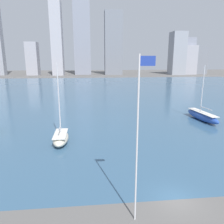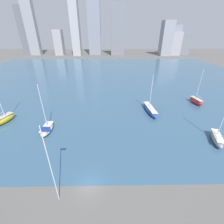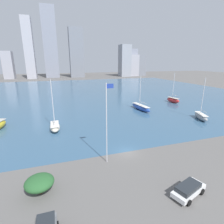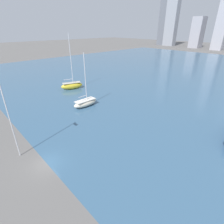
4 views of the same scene
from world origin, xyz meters
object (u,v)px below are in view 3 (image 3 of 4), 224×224
sailboat_blue (141,107)px  sailboat_cream (55,126)px  parked_wagon_white (188,189)px  flag_pole (107,122)px  sailboat_red (173,100)px  sailboat_gray (201,116)px

sailboat_blue → sailboat_cream: bearing=-166.7°
sailboat_blue → parked_wagon_white: (-13.15, -39.24, -0.10)m
flag_pole → parked_wagon_white: 14.64m
sailboat_red → sailboat_blue: bearing=-171.2°
flag_pole → sailboat_gray: (33.03, 13.45, -6.27)m
sailboat_cream → parked_wagon_white: bearing=-61.4°
flag_pole → sailboat_gray: 36.21m
sailboat_gray → parked_wagon_white: 34.98m
parked_wagon_white → sailboat_gray: bearing=115.1°
sailboat_cream → parked_wagon_white: size_ratio=2.35×
flag_pole → sailboat_red: bearing=41.8°
sailboat_cream → parked_wagon_white: sailboat_cream is taller
sailboat_blue → sailboat_gray: sailboat_gray is taller
flag_pole → sailboat_cream: flag_pole is taller
sailboat_red → sailboat_cream: 50.38m
flag_pole → sailboat_cream: bearing=114.9°
flag_pole → sailboat_blue: size_ratio=1.14×
flag_pole → sailboat_red: flag_pole is taller
parked_wagon_white → sailboat_blue: bearing=142.9°
sailboat_red → sailboat_gray: 22.30m
flag_pole → parked_wagon_white: (7.71, -10.69, -6.37)m
flag_pole → sailboat_red: size_ratio=1.10×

